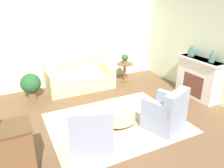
{
  "coord_description": "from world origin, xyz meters",
  "views": [
    {
      "loc": [
        -2.03,
        -3.86,
        2.76
      ],
      "look_at": [
        0.15,
        0.55,
        0.75
      ],
      "focal_mm": 35.0,
      "sensor_mm": 36.0,
      "label": 1
    }
  ],
  "objects_px": {
    "side_table": "(125,69)",
    "vase_mantel_far": "(212,58)",
    "couch": "(80,78)",
    "armchair_left": "(91,134)",
    "armchair_right": "(166,113)",
    "ottoman_table": "(117,112)",
    "potted_plant_floor": "(31,84)",
    "potted_plant_on_side_table": "(125,58)",
    "vase_mantel_near": "(191,52)"
  },
  "relations": [
    {
      "from": "side_table",
      "to": "vase_mantel_far",
      "type": "xyz_separation_m",
      "value": [
        1.23,
        -2.36,
        0.83
      ]
    },
    {
      "from": "couch",
      "to": "armchair_left",
      "type": "bearing_deg",
      "value": -104.54
    },
    {
      "from": "armchair_right",
      "to": "ottoman_table",
      "type": "xyz_separation_m",
      "value": [
        -0.87,
        0.64,
        -0.09
      ]
    },
    {
      "from": "vase_mantel_far",
      "to": "side_table",
      "type": "bearing_deg",
      "value": 117.58
    },
    {
      "from": "potted_plant_floor",
      "to": "side_table",
      "type": "bearing_deg",
      "value": 0.21
    },
    {
      "from": "armchair_right",
      "to": "ottoman_table",
      "type": "distance_m",
      "value": 1.08
    },
    {
      "from": "ottoman_table",
      "to": "potted_plant_on_side_table",
      "type": "distance_m",
      "value": 2.75
    },
    {
      "from": "armchair_left",
      "to": "ottoman_table",
      "type": "xyz_separation_m",
      "value": [
        0.87,
        0.64,
        -0.09
      ]
    },
    {
      "from": "ottoman_table",
      "to": "couch",
      "type": "bearing_deg",
      "value": 92.02
    },
    {
      "from": "side_table",
      "to": "armchair_left",
      "type": "bearing_deg",
      "value": -128.9
    },
    {
      "from": "vase_mantel_near",
      "to": "potted_plant_on_side_table",
      "type": "bearing_deg",
      "value": 126.73
    },
    {
      "from": "potted_plant_on_side_table",
      "to": "ottoman_table",
      "type": "bearing_deg",
      "value": -122.98
    },
    {
      "from": "couch",
      "to": "vase_mantel_far",
      "type": "xyz_separation_m",
      "value": [
        2.79,
        -2.5,
        0.94
      ]
    },
    {
      "from": "couch",
      "to": "potted_plant_floor",
      "type": "xyz_separation_m",
      "value": [
        -1.48,
        -0.15,
        0.12
      ]
    },
    {
      "from": "vase_mantel_far",
      "to": "potted_plant_floor",
      "type": "relative_size",
      "value": 0.42
    },
    {
      "from": "ottoman_table",
      "to": "potted_plant_on_side_table",
      "type": "height_order",
      "value": "potted_plant_on_side_table"
    },
    {
      "from": "armchair_right",
      "to": "side_table",
      "type": "height_order",
      "value": "armchair_right"
    },
    {
      "from": "couch",
      "to": "side_table",
      "type": "xyz_separation_m",
      "value": [
        1.55,
        -0.14,
        0.12
      ]
    },
    {
      "from": "armchair_right",
      "to": "side_table",
      "type": "relative_size",
      "value": 1.52
    },
    {
      "from": "ottoman_table",
      "to": "side_table",
      "type": "relative_size",
      "value": 1.33
    },
    {
      "from": "couch",
      "to": "potted_plant_floor",
      "type": "bearing_deg",
      "value": -174.26
    },
    {
      "from": "armchair_left",
      "to": "vase_mantel_far",
      "type": "height_order",
      "value": "vase_mantel_far"
    },
    {
      "from": "potted_plant_floor",
      "to": "vase_mantel_near",
      "type": "bearing_deg",
      "value": -21.02
    },
    {
      "from": "side_table",
      "to": "vase_mantel_near",
      "type": "xyz_separation_m",
      "value": [
        1.23,
        -1.65,
        0.81
      ]
    },
    {
      "from": "armchair_right",
      "to": "vase_mantel_far",
      "type": "xyz_separation_m",
      "value": [
        1.83,
        0.54,
        0.89
      ]
    },
    {
      "from": "side_table",
      "to": "vase_mantel_far",
      "type": "height_order",
      "value": "vase_mantel_far"
    },
    {
      "from": "vase_mantel_near",
      "to": "vase_mantel_far",
      "type": "relative_size",
      "value": 0.88
    },
    {
      "from": "side_table",
      "to": "potted_plant_floor",
      "type": "height_order",
      "value": "potted_plant_floor"
    },
    {
      "from": "armchair_right",
      "to": "vase_mantel_near",
      "type": "bearing_deg",
      "value": 34.26
    },
    {
      "from": "ottoman_table",
      "to": "side_table",
      "type": "distance_m",
      "value": 2.7
    },
    {
      "from": "armchair_left",
      "to": "vase_mantel_near",
      "type": "height_order",
      "value": "vase_mantel_near"
    },
    {
      "from": "vase_mantel_near",
      "to": "vase_mantel_far",
      "type": "distance_m",
      "value": 0.71
    },
    {
      "from": "armchair_right",
      "to": "vase_mantel_far",
      "type": "distance_m",
      "value": 2.11
    },
    {
      "from": "vase_mantel_far",
      "to": "couch",
      "type": "bearing_deg",
      "value": 138.1
    },
    {
      "from": "armchair_right",
      "to": "ottoman_table",
      "type": "bearing_deg",
      "value": 143.72
    },
    {
      "from": "ottoman_table",
      "to": "vase_mantel_far",
      "type": "relative_size",
      "value": 2.75
    },
    {
      "from": "potted_plant_on_side_table",
      "to": "potted_plant_floor",
      "type": "distance_m",
      "value": 3.06
    },
    {
      "from": "couch",
      "to": "ottoman_table",
      "type": "distance_m",
      "value": 2.4
    },
    {
      "from": "ottoman_table",
      "to": "vase_mantel_near",
      "type": "bearing_deg",
      "value": 12.71
    },
    {
      "from": "vase_mantel_near",
      "to": "armchair_right",
      "type": "bearing_deg",
      "value": -145.74
    },
    {
      "from": "couch",
      "to": "ottoman_table",
      "type": "bearing_deg",
      "value": -87.98
    },
    {
      "from": "side_table",
      "to": "potted_plant_floor",
      "type": "relative_size",
      "value": 0.86
    },
    {
      "from": "ottoman_table",
      "to": "vase_mantel_near",
      "type": "height_order",
      "value": "vase_mantel_near"
    },
    {
      "from": "side_table",
      "to": "vase_mantel_far",
      "type": "distance_m",
      "value": 2.79
    },
    {
      "from": "side_table",
      "to": "potted_plant_floor",
      "type": "distance_m",
      "value": 3.04
    },
    {
      "from": "vase_mantel_far",
      "to": "vase_mantel_near",
      "type": "bearing_deg",
      "value": 90.0
    },
    {
      "from": "couch",
      "to": "side_table",
      "type": "relative_size",
      "value": 3.18
    },
    {
      "from": "vase_mantel_near",
      "to": "potted_plant_floor",
      "type": "distance_m",
      "value": 4.65
    },
    {
      "from": "side_table",
      "to": "ottoman_table",
      "type": "bearing_deg",
      "value": -122.98
    },
    {
      "from": "ottoman_table",
      "to": "vase_mantel_far",
      "type": "distance_m",
      "value": 2.87
    }
  ]
}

